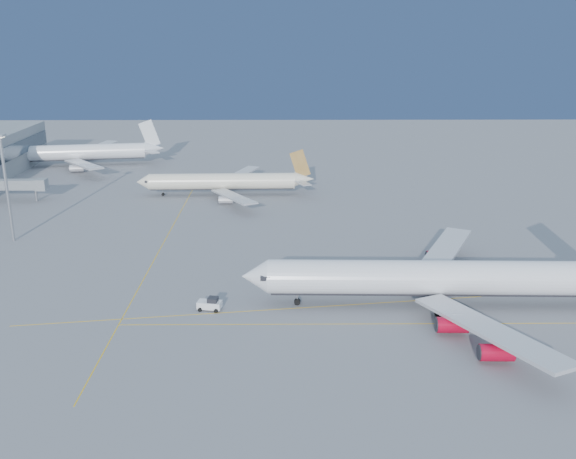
% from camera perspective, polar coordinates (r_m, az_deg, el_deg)
% --- Properties ---
extents(ground, '(500.00, 500.00, 0.00)m').
position_cam_1_polar(ground, '(129.81, 4.17, -5.67)').
color(ground, slate).
rests_on(ground, ground).
extents(jet_bridge, '(23.60, 3.60, 6.90)m').
position_cam_1_polar(jet_bridge, '(213.02, -23.37, 3.68)').
color(jet_bridge, gray).
rests_on(jet_bridge, ground).
extents(taxiway_lines, '(118.86, 140.00, 0.02)m').
position_cam_1_polar(taxiway_lines, '(135.31, -2.28, -4.63)').
color(taxiway_lines, '#EBB00D').
rests_on(taxiway_lines, ground).
extents(airliner_virgin, '(75.65, 68.05, 18.68)m').
position_cam_1_polar(airliner_virgin, '(125.18, 13.49, -4.25)').
color(airliner_virgin, white).
rests_on(airliner_virgin, ground).
extents(airliner_etihad, '(55.95, 51.76, 14.62)m').
position_cam_1_polar(airliner_etihad, '(203.73, -5.53, 4.27)').
color(airliner_etihad, beige).
rests_on(airliner_etihad, ground).
extents(airliner_third, '(63.76, 58.22, 17.13)m').
position_cam_1_polar(airliner_third, '(259.32, -18.01, 6.54)').
color(airliner_third, white).
rests_on(airliner_third, ground).
extents(pushback_tug, '(4.81, 3.40, 2.52)m').
position_cam_1_polar(pushback_tug, '(122.73, -6.93, -6.58)').
color(pushback_tug, white).
rests_on(pushback_tug, ground).
extents(light_mast, '(2.31, 2.31, 26.71)m').
position_cam_1_polar(light_mast, '(170.62, -23.82, 4.12)').
color(light_mast, gray).
rests_on(light_mast, ground).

